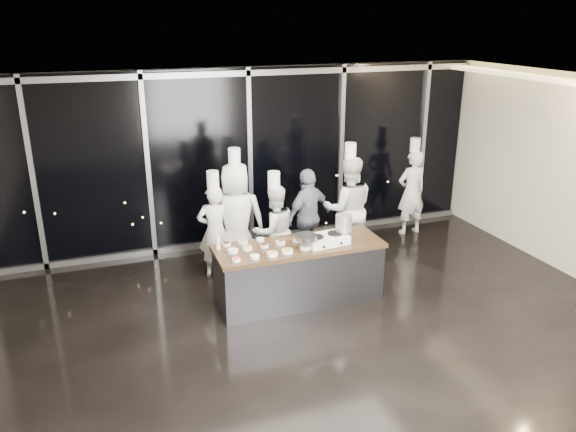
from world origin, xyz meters
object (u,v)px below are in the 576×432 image
object	(u,v)px
stove	(326,239)
chef_left	(236,219)
stock_pot	(344,223)
chef_center	(274,230)
guest	(308,216)
frying_pan	(306,237)
chef_side	(412,191)
chef_far_left	(215,230)
chef_right	(348,208)
demo_counter	(299,272)

from	to	relation	value
stove	chef_left	distance (m)	1.67
stock_pot	chef_center	size ratio (longest dim) A/B	0.14
guest	chef_center	bearing A→B (deg)	-0.84
frying_pan	chef_side	size ratio (longest dim) A/B	0.31
stove	chef_far_left	bearing A→B (deg)	128.01
frying_pan	stock_pot	xyz separation A→B (m)	(0.65, 0.11, 0.09)
chef_left	chef_right	bearing A→B (deg)	-168.08
chef_right	chef_side	xyz separation A→B (m)	(1.68, 0.70, -0.07)
frying_pan	chef_center	distance (m)	1.17
stock_pot	guest	size ratio (longest dim) A/B	0.15
stove	stock_pot	size ratio (longest dim) A/B	2.74
frying_pan	demo_counter	bearing A→B (deg)	97.46
chef_center	chef_right	world-z (taller)	chef_right
chef_far_left	chef_side	xyz separation A→B (m)	(3.99, 0.63, 0.05)
chef_left	demo_counter	bearing A→B (deg)	129.78
chef_center	chef_side	distance (m)	3.21
chef_center	chef_side	bearing A→B (deg)	-170.61
stock_pot	chef_side	size ratio (longest dim) A/B	0.13
demo_counter	chef_far_left	bearing A→B (deg)	127.51
chef_center	chef_side	size ratio (longest dim) A/B	0.93
demo_counter	frying_pan	world-z (taller)	frying_pan
chef_center	guest	bearing A→B (deg)	-163.75
stove	guest	bearing A→B (deg)	71.60
chef_center	chef_side	world-z (taller)	chef_side
demo_counter	stove	xyz separation A→B (m)	(0.38, -0.10, 0.51)
demo_counter	chef_left	size ratio (longest dim) A/B	1.17
chef_left	chef_center	size ratio (longest dim) A/B	1.20
demo_counter	chef_center	bearing A→B (deg)	92.96
stock_pot	chef_far_left	xyz separation A→B (m)	(-1.64, 1.29, -0.37)
stove	chef_far_left	distance (m)	1.90
stock_pot	chef_center	xyz separation A→B (m)	(-0.74, 1.02, -0.39)
demo_counter	chef_side	xyz separation A→B (m)	(3.03, 1.87, 0.40)
stock_pot	chef_center	bearing A→B (deg)	125.84
chef_far_left	chef_center	bearing A→B (deg)	175.84
chef_left	chef_right	size ratio (longest dim) A/B	1.02
frying_pan	chef_left	world-z (taller)	chef_left
stove	chef_far_left	world-z (taller)	chef_far_left
chef_far_left	chef_right	xyz separation A→B (m)	(2.31, -0.07, 0.13)
guest	chef_side	distance (m)	2.44
guest	chef_side	bearing A→B (deg)	170.13
guest	chef_right	xyz separation A→B (m)	(0.69, -0.10, 0.10)
chef_far_left	chef_center	distance (m)	0.95
demo_counter	chef_left	bearing A→B (deg)	115.63
chef_far_left	chef_side	bearing A→B (deg)	-158.50
chef_left	chef_side	distance (m)	3.69
demo_counter	chef_right	bearing A→B (deg)	41.04
frying_pan	chef_far_left	size ratio (longest dim) A/B	0.33
chef_far_left	chef_side	world-z (taller)	chef_side
stove	chef_center	bearing A→B (deg)	104.98
chef_center	guest	xyz separation A→B (m)	(0.71, 0.30, 0.06)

